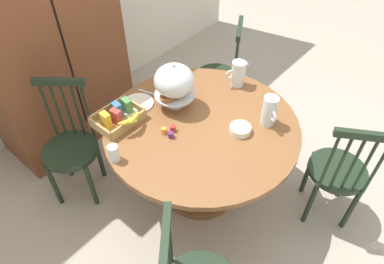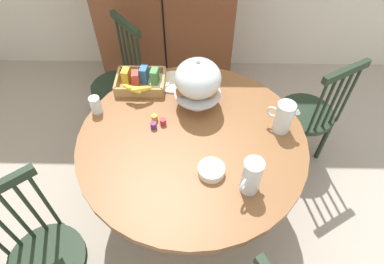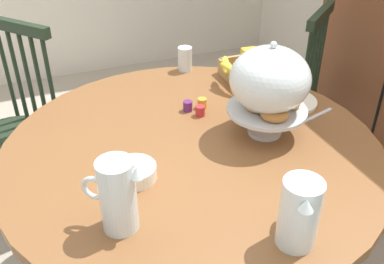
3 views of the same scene
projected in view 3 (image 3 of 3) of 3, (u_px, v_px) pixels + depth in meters
The scene contains 17 objects.
dining_table at pixel (192, 187), 1.61m from camera, with size 1.31×1.31×0.74m.
windsor_chair_facing_door at pixel (281, 102), 2.35m from camera, with size 0.47×0.47×0.97m.
windsor_chair_far_side at pixel (17, 138), 2.06m from camera, with size 0.47×0.47×0.97m.
pastry_stand_with_dome at pixel (270, 83), 1.46m from camera, with size 0.28×0.28×0.34m.
orange_juice_pitcher at pixel (118, 198), 1.12m from camera, with size 0.13×0.16×0.21m.
milk_pitcher at pixel (299, 216), 1.08m from camera, with size 0.17×0.11×0.19m.
cereal_basket at pixel (255, 73), 1.88m from camera, with size 0.32×0.30×0.12m.
china_plate_large at pixel (289, 101), 1.75m from camera, with size 0.22×0.22×0.01m, color white.
china_plate_small at pixel (278, 89), 1.82m from camera, with size 0.15×0.15×0.01m, color white.
cereal_bowl at pixel (134, 172), 1.34m from camera, with size 0.14×0.14×0.04m, color white.
drinking_glass at pixel (185, 59), 1.99m from camera, with size 0.06×0.06×0.11m, color silver.
jam_jar_strawberry at pixel (200, 111), 1.66m from camera, with size 0.04×0.04×0.04m, color #B7282D.
jam_jar_apricot at pixel (202, 103), 1.71m from camera, with size 0.04×0.04×0.04m, color orange.
jam_jar_grape at pixel (188, 106), 1.69m from camera, with size 0.04×0.04×0.04m, color #5B2366.
table_knife at pixel (264, 89), 1.85m from camera, with size 0.17×0.01×0.01m, color silver.
dinner_fork at pixel (259, 86), 1.87m from camera, with size 0.17×0.01×0.01m, color silver.
soup_spoon at pixel (317, 116), 1.66m from camera, with size 0.17×0.01×0.01m, color silver.
Camera 3 is at (1.13, -0.33, 1.59)m, focal length 40.92 mm.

